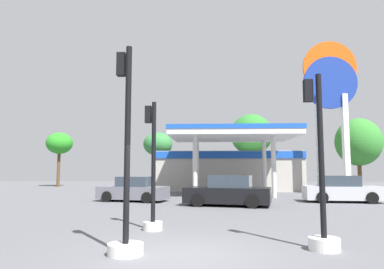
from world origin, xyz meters
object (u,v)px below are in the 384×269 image
(station_pole_sign, at_px, (331,95))
(car_1, at_px, (342,190))
(car_2, at_px, (134,190))
(traffic_signal_1, at_px, (126,194))
(traffic_signal_3, at_px, (321,199))
(tree_3, at_px, (358,142))
(traffic_signal_2, at_px, (152,184))
(tree_1, at_px, (158,144))
(tree_2, at_px, (251,135))
(tree_0, at_px, (59,144))
(car_0, at_px, (228,192))

(station_pole_sign, bearing_deg, car_1, -106.26)
(station_pole_sign, relative_size, car_2, 2.77)
(car_2, relative_size, traffic_signal_1, 0.91)
(traffic_signal_3, relative_size, tree_3, 0.61)
(traffic_signal_2, relative_size, tree_3, 0.58)
(car_2, height_order, tree_1, tree_1)
(car_2, xyz_separation_m, traffic_signal_3, (7.26, -12.26, 0.56))
(car_1, xyz_separation_m, tree_1, (-13.45, 17.42, 3.94))
(car_1, bearing_deg, traffic_signal_2, -134.62)
(station_pole_sign, bearing_deg, tree_1, 145.29)
(station_pole_sign, distance_m, car_1, 9.99)
(car_1, bearing_deg, station_pole_sign, 73.74)
(tree_1, bearing_deg, station_pole_sign, -34.71)
(car_2, bearing_deg, tree_2, 61.29)
(station_pole_sign, bearing_deg, tree_0, 160.02)
(station_pole_sign, xyz_separation_m, traffic_signal_1, (-11.74, -19.74, -6.43))
(station_pole_sign, height_order, tree_0, station_pole_sign)
(traffic_signal_1, relative_size, tree_1, 0.82)
(car_0, xyz_separation_m, traffic_signal_3, (1.71, -9.97, 0.50))
(car_2, height_order, tree_0, tree_0)
(station_pole_sign, bearing_deg, tree_3, 56.36)
(car_1, relative_size, tree_2, 0.57)
(station_pole_sign, bearing_deg, traffic_signal_1, -120.73)
(tree_2, bearing_deg, traffic_signal_2, -103.81)
(station_pole_sign, height_order, tree_2, station_pole_sign)
(traffic_signal_3, distance_m, tree_1, 31.09)
(traffic_signal_1, distance_m, tree_2, 30.79)
(car_0, distance_m, traffic_signal_1, 11.06)
(station_pole_sign, relative_size, traffic_signal_1, 2.50)
(car_1, height_order, tree_3, tree_3)
(car_1, distance_m, tree_3, 17.27)
(car_0, bearing_deg, car_1, 19.15)
(car_1, xyz_separation_m, car_2, (-12.36, -0.07, -0.03))
(traffic_signal_1, xyz_separation_m, tree_3, (17.26, 28.04, 3.28))
(traffic_signal_1, height_order, tree_1, tree_1)
(traffic_signal_2, relative_size, tree_1, 0.69)
(station_pole_sign, bearing_deg, car_2, -154.55)
(tree_3, bearing_deg, traffic_signal_1, -121.61)
(car_0, xyz_separation_m, car_1, (6.81, 2.36, -0.02))
(tree_1, bearing_deg, car_0, -71.44)
(car_1, relative_size, traffic_signal_2, 1.08)
(tree_0, height_order, tree_3, tree_3)
(traffic_signal_1, distance_m, traffic_signal_2, 3.21)
(tree_0, height_order, tree_2, tree_2)
(car_0, distance_m, traffic_signal_2, 7.99)
(tree_1, bearing_deg, car_1, -52.33)
(traffic_signal_2, distance_m, tree_2, 27.67)
(car_0, xyz_separation_m, tree_2, (3.67, 19.13, 4.91))
(car_2, distance_m, tree_1, 17.97)
(traffic_signal_2, xyz_separation_m, tree_3, (17.15, 24.84, 3.18))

